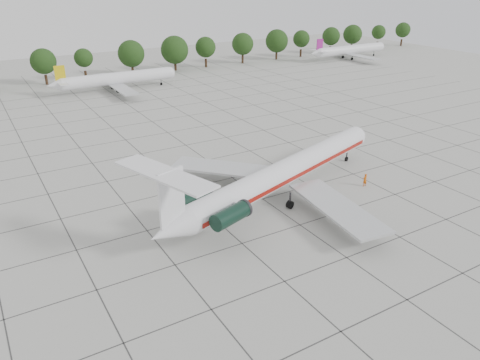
{
  "coord_description": "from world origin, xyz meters",
  "views": [
    {
      "loc": [
        -30.77,
        -45.71,
        27.57
      ],
      "look_at": [
        -3.44,
        0.07,
        3.5
      ],
      "focal_mm": 35.0,
      "sensor_mm": 36.0,
      "label": 1
    }
  ],
  "objects_px": {
    "main_airliner": "(277,176)",
    "ground_crew": "(365,180)",
    "bg_airliner_e": "(350,50)",
    "bg_airliner_c": "(117,79)"
  },
  "relations": [
    {
      "from": "main_airliner",
      "to": "ground_crew",
      "type": "xyz_separation_m",
      "value": [
        13.08,
        -2.64,
        -2.6
      ]
    },
    {
      "from": "ground_crew",
      "to": "bg_airliner_e",
      "type": "xyz_separation_m",
      "value": [
        68.86,
        77.2,
        1.99
      ]
    },
    {
      "from": "main_airliner",
      "to": "ground_crew",
      "type": "relative_size",
      "value": 22.63
    },
    {
      "from": "ground_crew",
      "to": "bg_airliner_c",
      "type": "bearing_deg",
      "value": -79.64
    },
    {
      "from": "main_airliner",
      "to": "bg_airliner_e",
      "type": "distance_m",
      "value": 110.79
    },
    {
      "from": "ground_crew",
      "to": "bg_airliner_c",
      "type": "height_order",
      "value": "bg_airliner_c"
    },
    {
      "from": "ground_crew",
      "to": "bg_airliner_c",
      "type": "distance_m",
      "value": 73.87
    },
    {
      "from": "main_airliner",
      "to": "bg_airliner_c",
      "type": "bearing_deg",
      "value": 71.06
    },
    {
      "from": "ground_crew",
      "to": "bg_airliner_e",
      "type": "bearing_deg",
      "value": -130.75
    },
    {
      "from": "ground_crew",
      "to": "bg_airliner_e",
      "type": "relative_size",
      "value": 0.06
    }
  ]
}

